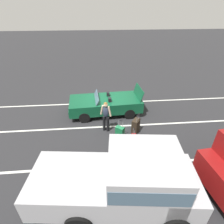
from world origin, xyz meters
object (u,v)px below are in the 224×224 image
(convertible_car, at_px, (102,104))
(suitcase_medium_bright, at_px, (120,132))
(duffel_bag, at_px, (121,147))
(traveler_person, at_px, (106,115))
(parked_pickup_truck_far, at_px, (127,180))
(suitcase_small_carryon, at_px, (134,140))
(suitcase_large_black, at_px, (136,126))

(convertible_car, height_order, suitcase_medium_bright, convertible_car)
(duffel_bag, distance_m, traveler_person, 1.77)
(convertible_car, distance_m, parked_pickup_truck_far, 5.76)
(traveler_person, bearing_deg, convertible_car, 30.76)
(suitcase_small_carryon, height_order, duffel_bag, suitcase_small_carryon)
(convertible_car, height_order, suitcase_small_carryon, convertible_car)
(traveler_person, bearing_deg, suitcase_small_carryon, -106.24)
(convertible_car, distance_m, suitcase_small_carryon, 3.23)
(suitcase_large_black, height_order, suitcase_medium_bright, suitcase_large_black)
(suitcase_small_carryon, distance_m, parked_pickup_truck_far, 3.05)
(suitcase_small_carryon, bearing_deg, duffel_bag, -162.72)
(traveler_person, bearing_deg, parked_pickup_truck_far, -147.10)
(parked_pickup_truck_far, bearing_deg, convertible_car, 101.94)
(duffel_bag, bearing_deg, parked_pickup_truck_far, 86.87)
(suitcase_small_carryon, bearing_deg, convertible_car, 107.77)
(convertible_car, height_order, traveler_person, traveler_person)
(suitcase_small_carryon, bearing_deg, suitcase_large_black, 68.27)
(suitcase_large_black, xyz_separation_m, parked_pickup_truck_far, (1.05, 3.71, 0.74))
(suitcase_medium_bright, xyz_separation_m, duffel_bag, (0.07, 0.84, -0.16))
(convertible_car, height_order, duffel_bag, convertible_car)
(duffel_bag, bearing_deg, traveler_person, -69.17)
(suitcase_medium_bright, xyz_separation_m, traveler_person, (0.63, -0.64, 0.62))
(suitcase_large_black, distance_m, suitcase_medium_bright, 0.93)
(suitcase_medium_bright, bearing_deg, traveler_person, -97.06)
(convertible_car, bearing_deg, parked_pickup_truck_far, 91.91)
(suitcase_medium_bright, relative_size, traveler_person, 0.60)
(suitcase_large_black, distance_m, duffel_bag, 1.54)
(convertible_car, distance_m, duffel_bag, 3.32)
(suitcase_large_black, relative_size, traveler_person, 0.67)
(suitcase_medium_bright, relative_size, parked_pickup_truck_far, 0.19)
(duffel_bag, bearing_deg, suitcase_large_black, -126.91)
(duffel_bag, height_order, parked_pickup_truck_far, parked_pickup_truck_far)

